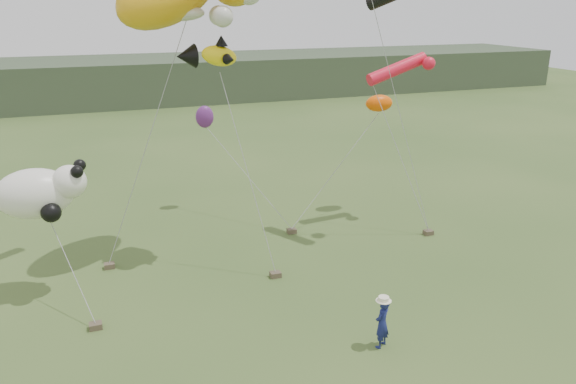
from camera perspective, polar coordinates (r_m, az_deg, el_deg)
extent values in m
plane|color=#385123|center=(17.08, 4.52, -14.13)|extent=(120.00, 120.00, 0.00)
cube|color=#2D3D28|center=(58.76, -14.10, 11.10)|extent=(90.00, 12.00, 4.00)
imported|color=navy|center=(16.30, 9.55, -13.02)|extent=(0.65, 0.60, 1.49)
cube|color=brown|center=(21.72, -17.69, -7.15)|extent=(0.37, 0.30, 0.19)
cube|color=brown|center=(20.09, -1.28, -8.38)|extent=(0.37, 0.30, 0.19)
cube|color=brown|center=(24.29, 14.06, -4.01)|extent=(0.37, 0.30, 0.19)
cube|color=brown|center=(18.13, -18.95, -12.73)|extent=(0.37, 0.30, 0.19)
cube|color=brown|center=(23.71, 0.38, -3.98)|extent=(0.37, 0.30, 0.19)
ellipsoid|color=silver|center=(20.20, -10.97, 17.43)|extent=(1.73, 0.86, 0.54)
sphere|color=silver|center=(19.18, -6.66, 17.28)|extent=(0.69, 0.69, 0.69)
sphere|color=silver|center=(20.56, -7.05, 17.36)|extent=(0.69, 0.69, 0.69)
ellipsoid|color=yellow|center=(19.75, -7.01, 13.56)|extent=(1.45, 0.74, 0.92)
cone|color=black|center=(19.80, -10.35, 13.41)|extent=(0.75, 0.90, 0.82)
cone|color=black|center=(19.74, -6.80, 15.02)|extent=(0.46, 0.46, 0.36)
cone|color=black|center=(19.39, -5.87, 13.23)|extent=(0.48, 0.51, 0.36)
cone|color=black|center=(20.27, -6.53, 13.45)|extent=(0.48, 0.51, 0.36)
cylinder|color=red|center=(24.38, 11.02, 12.18)|extent=(2.78, 0.65, 1.31)
sphere|color=red|center=(24.64, 14.11, 12.55)|extent=(0.55, 0.55, 0.55)
ellipsoid|color=white|center=(19.49, -24.33, -0.14)|extent=(2.41, 1.61, 1.61)
sphere|color=white|center=(19.06, -21.33, 0.98)|extent=(1.07, 1.07, 1.07)
sphere|color=black|center=(18.60, -20.66, 1.94)|extent=(0.39, 0.39, 0.39)
sphere|color=black|center=(19.33, -20.41, 2.57)|extent=(0.39, 0.39, 0.39)
sphere|color=black|center=(18.92, -22.93, -1.94)|extent=(0.63, 0.63, 0.63)
sphere|color=black|center=(19.93, -26.19, -1.11)|extent=(0.63, 0.63, 0.63)
ellipsoid|color=#F65703|center=(25.70, 9.24, 8.90)|extent=(1.29, 0.75, 0.75)
ellipsoid|color=#5F236E|center=(25.89, -8.47, 7.56)|extent=(0.83, 0.55, 1.01)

